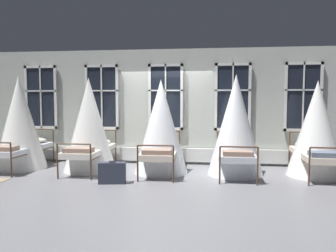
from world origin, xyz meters
The scene contains 9 objects.
ground centered at (0.00, 0.00, 0.00)m, with size 22.59×22.59×0.00m, color slate.
back_wall_with_windows centered at (0.00, 1.16, 1.55)m, with size 12.30×0.10×3.09m, color #B2B7AD.
window_bank centered at (0.00, 1.04, 1.03)m, with size 8.05×0.10×2.62m.
cot_first centered at (-3.56, -0.04, 1.13)m, with size 1.28×1.98×2.33m.
cot_second centered at (-1.74, -0.05, 1.09)m, with size 1.28×1.96×2.27m.
cot_third centered at (0.04, -0.07, 1.06)m, with size 1.28×1.97×2.21m.
cot_fourth centered at (1.77, -0.07, 1.12)m, with size 1.28×1.96×2.32m.
cot_fifth centered at (3.58, 0.01, 1.05)m, with size 1.28×1.98×2.17m.
suitcase_dark centered at (-0.82, -1.24, 0.22)m, with size 0.58×0.29×0.47m.
Camera 1 is at (1.17, -7.79, 1.72)m, focal length 35.33 mm.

